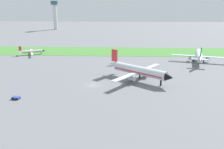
{
  "coord_description": "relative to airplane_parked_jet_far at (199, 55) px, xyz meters",
  "views": [
    {
      "loc": [
        10.83,
        -84.33,
        30.55
      ],
      "look_at": [
        7.17,
        4.43,
        3.0
      ],
      "focal_mm": 37.68,
      "sensor_mm": 36.0,
      "label": 1
    }
  ],
  "objects": [
    {
      "name": "baggage_cart_near_gate",
      "position": [
        -75.29,
        -53.03,
        -2.97
      ],
      "size": [
        2.69,
        2.2,
        0.9
      ],
      "rotation": [
        0.0,
        0.0,
        2.94
      ],
      "color": "#334FB2",
      "rests_on": "ground_plane"
    },
    {
      "name": "airplane_midfield_jet",
      "position": [
        -34.08,
        -31.69,
        0.46
      ],
      "size": [
        26.58,
        26.16,
        11.11
      ],
      "rotation": [
        0.0,
        0.0,
        5.62
      ],
      "color": "silver",
      "rests_on": "ground_plane"
    },
    {
      "name": "control_tower",
      "position": [
        -117.12,
        149.52,
        15.38
      ],
      "size": [
        8.0,
        8.0,
        31.6
      ],
      "color": "silver",
      "rests_on": "ground_plane"
    },
    {
      "name": "grass_taxiway_strip",
      "position": [
        -51.73,
        25.58,
        -3.5
      ],
      "size": [
        360.0,
        28.0,
        0.08
      ],
      "primitive_type": "cube",
      "color": "#478438",
      "rests_on": "ground_plane"
    },
    {
      "name": "ground_plane",
      "position": [
        -51.73,
        -38.58,
        -3.54
      ],
      "size": [
        600.0,
        600.0,
        0.0
      ],
      "primitive_type": "plane",
      "color": "slate"
    },
    {
      "name": "airplane_parked_jet_far",
      "position": [
        0.0,
        0.0,
        0.0
      ],
      "size": [
        27.32,
        27.01,
        9.82
      ],
      "rotation": [
        0.0,
        0.0,
        1.31
      ],
      "color": "silver",
      "rests_on": "ground_plane"
    },
    {
      "name": "airplane_taxiing_turboprop",
      "position": [
        -94.91,
        13.81,
        -1.52
      ],
      "size": [
        15.08,
        17.39,
        5.51
      ],
      "rotation": [
        0.0,
        0.0,
        0.39
      ],
      "color": "white",
      "rests_on": "ground_plane"
    }
  ]
}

